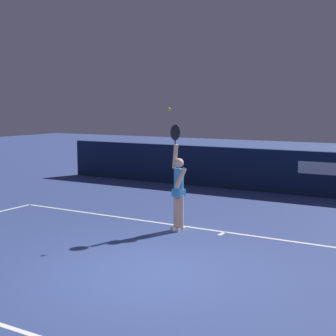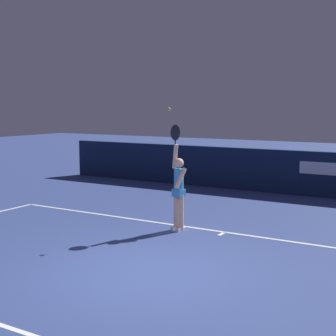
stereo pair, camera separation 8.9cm
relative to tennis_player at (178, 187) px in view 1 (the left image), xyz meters
name	(u,v)px [view 1 (the left image)]	position (x,y,z in m)	size (l,w,h in m)	color
ground_plane	(152,272)	(0.94, -2.59, -0.94)	(60.00, 60.00, 0.00)	navy
court_lines	(159,268)	(0.94, -2.38, -0.94)	(11.68, 5.59, 0.00)	white
back_wall	(294,172)	(0.95, 5.57, -0.27)	(16.96, 0.20, 1.35)	#111E3D
tennis_player	(178,187)	(0.00, 0.00, 0.00)	(0.43, 0.38, 2.30)	beige
tennis_ball	(169,109)	(-0.16, -0.13, 1.68)	(0.07, 0.07, 0.07)	#C9DE39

